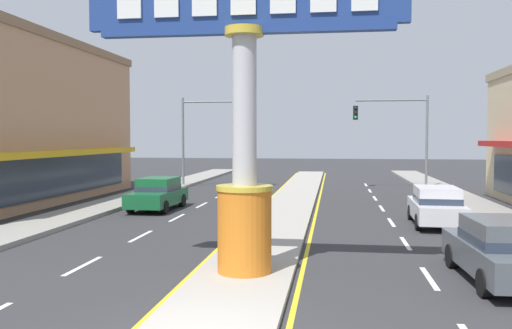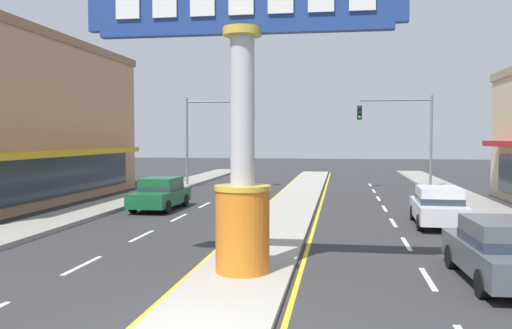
% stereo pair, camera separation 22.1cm
% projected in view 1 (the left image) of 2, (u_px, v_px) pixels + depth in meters
% --- Properties ---
extents(median_strip, '(2.40, 52.00, 0.14)m').
position_uv_depth(median_strip, '(290.00, 205.00, 26.92)').
color(median_strip, '#A39E93').
rests_on(median_strip, ground).
extents(sidewalk_left, '(2.41, 60.00, 0.18)m').
position_uv_depth(sidewalk_left, '(101.00, 207.00, 26.22)').
color(sidewalk_left, gray).
rests_on(sidewalk_left, ground).
extents(sidewalk_right, '(2.41, 60.00, 0.18)m').
position_uv_depth(sidewalk_right, '(491.00, 214.00, 23.66)').
color(sidewalk_right, gray).
rests_on(sidewalk_right, ground).
extents(lane_markings, '(9.14, 52.00, 0.01)m').
position_uv_depth(lane_markings, '(287.00, 210.00, 25.59)').
color(lane_markings, silver).
rests_on(lane_markings, ground).
extents(district_sign, '(7.79, 1.40, 7.31)m').
position_uv_depth(district_sign, '(244.00, 124.00, 13.12)').
color(district_sign, orange).
rests_on(district_sign, median_strip).
extents(traffic_light_left_side, '(4.86, 0.46, 6.20)m').
position_uv_depth(traffic_light_left_side, '(208.00, 126.00, 37.10)').
color(traffic_light_left_side, slate).
rests_on(traffic_light_left_side, ground).
extents(traffic_light_right_side, '(4.86, 0.46, 6.20)m').
position_uv_depth(traffic_light_right_side, '(399.00, 125.00, 35.51)').
color(traffic_light_right_side, slate).
rests_on(traffic_light_right_side, ground).
extents(sedan_near_right_lane, '(1.95, 4.36, 1.53)m').
position_uv_depth(sedan_near_right_lane, '(436.00, 206.00, 21.11)').
color(sedan_near_right_lane, silver).
rests_on(sedan_near_right_lane, ground).
extents(sedan_far_right_lane, '(1.99, 4.38, 1.53)m').
position_uv_depth(sedan_far_right_lane, '(503.00, 250.00, 12.81)').
color(sedan_far_right_lane, '#4C5156').
rests_on(sedan_far_right_lane, ground).
extents(sedan_near_left_lane, '(1.91, 4.34, 1.53)m').
position_uv_depth(sedan_near_left_lane, '(158.00, 193.00, 25.78)').
color(sedan_near_left_lane, '#14562D').
rests_on(sedan_near_left_lane, ground).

